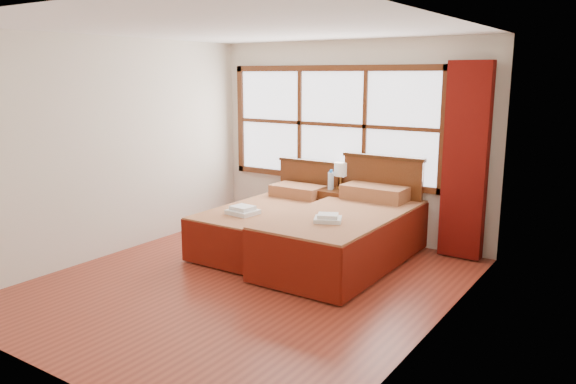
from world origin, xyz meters
The scene contains 15 objects.
floor centered at (0.00, 0.00, 0.00)m, with size 4.50×4.50×0.00m, color #923924.
ceiling centered at (0.00, 0.00, 2.60)m, with size 4.50×4.50×0.00m, color white.
wall_back centered at (0.00, 2.25, 1.30)m, with size 4.00×4.00×0.00m, color silver.
wall_left centered at (-2.00, 0.00, 1.30)m, with size 4.50×4.50×0.00m, color silver.
wall_right centered at (2.00, 0.00, 1.30)m, with size 4.50×4.50×0.00m, color silver.
window centered at (-0.25, 2.21, 1.50)m, with size 3.16×0.06×1.56m.
curtain centered at (1.60, 2.11, 1.17)m, with size 0.50×0.16×2.30m, color #680F0A.
bed_left centered at (-0.55, 1.20, 0.31)m, with size 1.03×2.05×1.00m.
bed_right centered at (0.55, 1.20, 0.35)m, with size 1.18×2.29×1.15m.
nightstand centered at (-0.06, 1.99, 0.33)m, with size 0.50×0.49×0.67m.
towels_left centered at (-0.57, 0.67, 0.58)m, with size 0.36×0.32×0.10m.
towels_right centered at (0.59, 0.67, 0.65)m, with size 0.36×0.35×0.08m.
lamp centered at (-0.04, 2.11, 0.91)m, with size 0.18×0.18×0.35m.
bottle_near centered at (-0.11, 1.98, 0.79)m, with size 0.07×0.07×0.26m.
bottle_far centered at (-0.10, 1.94, 0.79)m, with size 0.07×0.07×0.26m.
Camera 1 is at (3.47, -4.40, 2.17)m, focal length 35.00 mm.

